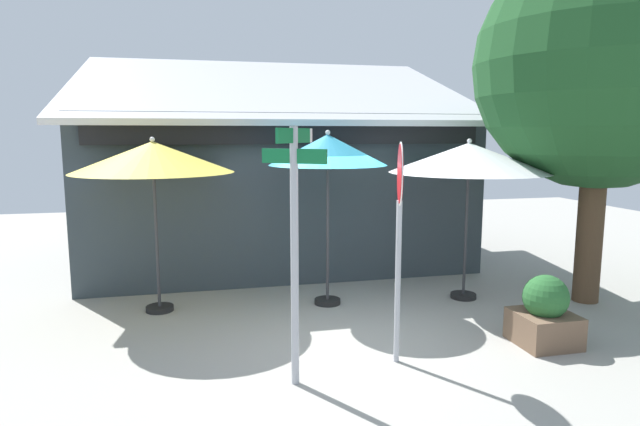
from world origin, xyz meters
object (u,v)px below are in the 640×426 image
(street_sign_post, at_px, (295,232))
(patio_umbrella_ivory_right, at_px, (469,158))
(shade_tree, at_px, (623,71))
(patio_umbrella_mustard_left, at_px, (153,158))
(sidewalk_planter, at_px, (545,314))
(stop_sign, at_px, (399,211))
(patio_umbrella_teal_center, at_px, (328,151))

(street_sign_post, relative_size, patio_umbrella_ivory_right, 1.06)
(street_sign_post, bearing_deg, patio_umbrella_ivory_right, 36.13)
(patio_umbrella_ivory_right, relative_size, shade_tree, 0.46)
(patio_umbrella_mustard_left, height_order, sidewalk_planter, patio_umbrella_mustard_left)
(street_sign_post, bearing_deg, shade_tree, 17.21)
(patio_umbrella_ivory_right, bearing_deg, street_sign_post, -143.87)
(street_sign_post, bearing_deg, stop_sign, 12.50)
(street_sign_post, distance_m, shade_tree, 6.31)
(patio_umbrella_teal_center, distance_m, sidewalk_planter, 4.02)
(stop_sign, xyz_separation_m, patio_umbrella_teal_center, (-0.28, 2.46, 0.64))
(patio_umbrella_mustard_left, height_order, patio_umbrella_ivory_right, patio_umbrella_mustard_left)
(stop_sign, bearing_deg, shade_tree, 18.62)
(street_sign_post, height_order, shade_tree, shade_tree)
(sidewalk_planter, bearing_deg, shade_tree, 32.40)
(stop_sign, xyz_separation_m, shade_tree, (4.36, 1.47, 1.92))
(street_sign_post, xyz_separation_m, patio_umbrella_mustard_left, (-1.67, 3.02, 0.70))
(patio_umbrella_teal_center, xyz_separation_m, shade_tree, (4.64, -0.99, 1.28))
(street_sign_post, distance_m, stop_sign, 1.38)
(patio_umbrella_teal_center, bearing_deg, street_sign_post, -111.14)
(patio_umbrella_mustard_left, bearing_deg, patio_umbrella_ivory_right, -5.56)
(patio_umbrella_mustard_left, xyz_separation_m, patio_umbrella_teal_center, (2.73, -0.26, 0.09))
(patio_umbrella_mustard_left, xyz_separation_m, patio_umbrella_ivory_right, (5.12, -0.50, -0.04))
(street_sign_post, distance_m, sidewalk_planter, 3.77)
(patio_umbrella_mustard_left, bearing_deg, shade_tree, -9.63)
(patio_umbrella_teal_center, distance_m, shade_tree, 4.91)
(stop_sign, bearing_deg, patio_umbrella_teal_center, 96.50)
(patio_umbrella_ivory_right, distance_m, sidewalk_planter, 2.94)
(patio_umbrella_mustard_left, xyz_separation_m, sidewalk_planter, (5.17, -2.65, -2.04))
(street_sign_post, relative_size, sidewalk_planter, 3.03)
(stop_sign, height_order, patio_umbrella_mustard_left, patio_umbrella_mustard_left)
(street_sign_post, bearing_deg, patio_umbrella_teal_center, 68.86)
(patio_umbrella_mustard_left, distance_m, patio_umbrella_teal_center, 2.75)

